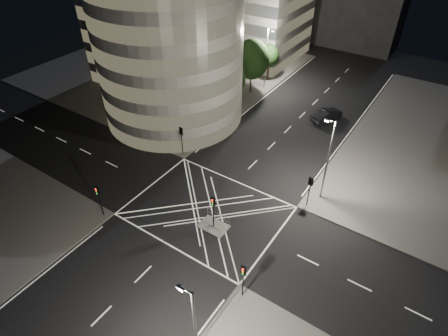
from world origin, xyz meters
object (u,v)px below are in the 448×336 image
Objects in this scene: central_island at (214,226)px; traffic_signal_nl at (99,196)px; traffic_signal_fl at (181,136)px; street_lamp_left_far at (267,57)px; street_lamp_right_near at (195,333)px; street_lamp_left_near at (201,100)px; traffic_signal_nr at (243,276)px; traffic_signal_fr at (310,186)px; street_lamp_right_far at (328,158)px; sedan at (327,115)px; traffic_signal_island at (213,207)px.

central_island is 0.75× the size of traffic_signal_nl.
street_lamp_left_far reaches higher than traffic_signal_fl.
traffic_signal_nl is at bearing 158.45° from street_lamp_right_near.
street_lamp_left_near is at bearing 125.97° from street_lamp_right_near.
traffic_signal_nr is at bearing -37.69° from traffic_signal_fl.
street_lamp_right_far reaches higher than traffic_signal_fr.
traffic_signal_fl is 18.55m from street_lamp_right_far.
traffic_signal_nl is 0.40× the size of street_lamp_left_far.
traffic_signal_fl is 23.36m from street_lamp_left_far.
traffic_signal_fl is 17.60m from traffic_signal_fr.
street_lamp_left_near is at bearing 164.08° from traffic_signal_fr.
traffic_signal_nl is 24.27m from street_lamp_right_far.
traffic_signal_fl is at bearing 77.59° from sedan.
sedan is at bearing 69.20° from traffic_signal_nl.
traffic_signal_fl is at bearing 131.24° from street_lamp_right_near.
traffic_signal_fl is 1.00× the size of traffic_signal_fr.
street_lamp_right_far is (0.64, 2.20, 2.63)m from traffic_signal_fr.
traffic_signal_nr is at bearing -37.93° from central_island.
traffic_signal_island is at bearing 0.00° from central_island.
traffic_signal_nl is (-10.80, -5.30, 2.84)m from central_island.
traffic_signal_island is at bearing -129.33° from traffic_signal_fr.
sedan is at bearing 46.51° from street_lamp_left_near.
street_lamp_right_near reaches higher than traffic_signal_fr.
street_lamp_left_far is (-18.24, 23.20, 2.63)m from traffic_signal_fr.
street_lamp_left_near is at bearing 91.94° from traffic_signal_nl.
traffic_signal_fr is 0.77× the size of sedan.
street_lamp_right_near is at bearing -21.55° from traffic_signal_nl.
street_lamp_left_near is (-18.24, 5.20, 2.63)m from traffic_signal_fr.
street_lamp_left_far is (-18.24, 36.80, 2.63)m from traffic_signal_nr.
street_lamp_left_near is (-0.64, 5.20, 2.63)m from traffic_signal_fl.
traffic_signal_fl is 13.60m from traffic_signal_nl.
traffic_signal_nl is at bearing -142.31° from traffic_signal_fr.
street_lamp_left_far reaches higher than traffic_signal_fr.
traffic_signal_nl and traffic_signal_island have the same top height.
street_lamp_left_near is (-18.24, 18.80, 2.63)m from traffic_signal_nr.
street_lamp_right_near reaches higher than traffic_signal_fl.
street_lamp_right_near reaches higher than traffic_signal_nl.
traffic_signal_island is (-6.80, 5.30, 0.00)m from traffic_signal_nr.
traffic_signal_nl is 19.78m from street_lamp_right_near.
traffic_signal_nr is (6.80, -5.30, 2.84)m from central_island.
traffic_signal_fl is 0.40× the size of street_lamp_right_near.
traffic_signal_fl and traffic_signal_nl have the same top height.
traffic_signal_fl is 22.24m from traffic_signal_nr.
traffic_signal_nl is 36.90m from street_lamp_left_far.
street_lamp_right_near is at bearing -90.00° from street_lamp_right_far.
traffic_signal_fr is at bearing 126.36° from sedan.
central_island is at bearing -37.54° from traffic_signal_fl.
street_lamp_left_near reaches higher than traffic_signal_nr.
street_lamp_right_far is at bearing 6.88° from traffic_signal_fl.
street_lamp_left_near is at bearing 130.27° from central_island.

